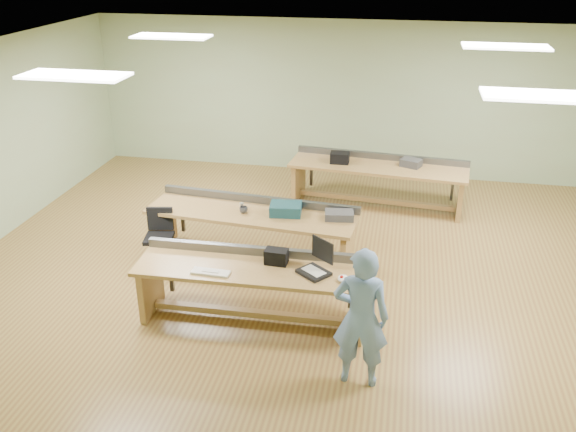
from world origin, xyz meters
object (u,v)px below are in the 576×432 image
(task_chair, at_px, (160,245))
(workbench_front, at_px, (253,280))
(laptop_base, at_px, (314,272))
(drinks_can, at_px, (242,207))
(workbench_back, at_px, (378,175))
(mug, at_px, (244,210))
(person, at_px, (361,318))
(parts_bin_teal, at_px, (286,209))
(workbench_mid, at_px, (252,223))
(parts_bin_grey, at_px, (339,215))
(camera_bag, at_px, (276,257))

(task_chair, bearing_deg, workbench_front, -44.34)
(workbench_front, relative_size, laptop_base, 8.22)
(task_chair, relative_size, drinks_can, 7.16)
(workbench_front, relative_size, workbench_back, 0.91)
(mug, bearing_deg, person, -52.04)
(workbench_front, height_order, parts_bin_teal, parts_bin_teal)
(workbench_mid, height_order, laptop_base, workbench_mid)
(parts_bin_grey, distance_m, mug, 1.38)
(camera_bag, distance_m, drinks_can, 1.67)
(workbench_front, distance_m, workbench_mid, 1.63)
(workbench_back, relative_size, laptop_base, 8.99)
(workbench_back, relative_size, drinks_can, 26.99)
(workbench_mid, xyz_separation_m, parts_bin_teal, (0.50, -0.00, 0.27))
(laptop_base, relative_size, mug, 2.90)
(workbench_mid, bearing_deg, workbench_front, -70.28)
(person, relative_size, parts_bin_grey, 4.01)
(person, bearing_deg, mug, -51.59)
(person, relative_size, laptop_base, 4.61)
(workbench_back, xyz_separation_m, camera_bag, (-1.02, -3.79, 0.28))
(workbench_back, xyz_separation_m, drinks_can, (-1.85, -2.33, 0.25))
(person, height_order, parts_bin_grey, person)
(workbench_front, height_order, workbench_back, same)
(workbench_front, height_order, drinks_can, drinks_can)
(laptop_base, distance_m, parts_bin_grey, 1.61)
(workbench_mid, bearing_deg, parts_bin_grey, 4.59)
(camera_bag, distance_m, parts_bin_teal, 1.46)
(parts_bin_teal, height_order, drinks_can, parts_bin_teal)
(mug, bearing_deg, task_chair, -162.37)
(task_chair, distance_m, drinks_can, 1.31)
(workbench_back, xyz_separation_m, parts_bin_grey, (-0.41, -2.35, 0.24))
(workbench_mid, bearing_deg, person, -49.22)
(workbench_mid, xyz_separation_m, task_chair, (-1.28, -0.45, -0.26))
(laptop_base, relative_size, drinks_can, 3.00)
(camera_bag, xyz_separation_m, parts_bin_grey, (0.60, 1.43, -0.04))
(parts_bin_teal, relative_size, parts_bin_grey, 1.11)
(workbench_mid, bearing_deg, mug, -138.97)
(workbench_back, xyz_separation_m, task_chair, (-2.97, -2.79, -0.26))
(workbench_mid, xyz_separation_m, parts_bin_grey, (1.28, -0.01, 0.24))
(laptop_base, relative_size, camera_bag, 1.27)
(laptop_base, height_order, drinks_can, drinks_can)
(mug, distance_m, drinks_can, 0.10)
(camera_bag, xyz_separation_m, task_chair, (-1.95, 1.00, -0.54))
(task_chair, distance_m, parts_bin_teal, 1.91)
(workbench_front, height_order, laptop_base, workbench_front)
(drinks_can, bearing_deg, parts_bin_teal, -0.58)
(task_chair, bearing_deg, parts_bin_teal, 3.65)
(workbench_mid, height_order, mug, workbench_mid)
(laptop_base, height_order, camera_bag, camera_bag)
(camera_bag, xyz_separation_m, mug, (-0.78, 1.37, -0.05))
(person, relative_size, mug, 13.38)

